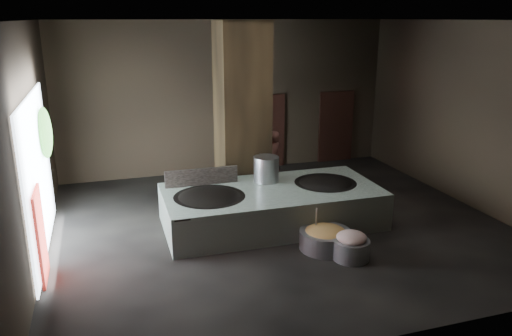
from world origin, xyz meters
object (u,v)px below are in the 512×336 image
object	(u,v)px
wok_left	(210,200)
meat_basin	(351,249)
hearth_platform	(272,206)
wok_right	(325,186)
cook	(272,160)
stock_pot	(266,170)
veg_basin	(325,240)

from	to	relation	value
wok_left	meat_basin	world-z (taller)	wok_left
hearth_platform	meat_basin	size ratio (longest dim) A/B	6.72
wok_right	hearth_platform	bearing A→B (deg)	-177.88
cook	hearth_platform	bearing A→B (deg)	39.79
hearth_platform	stock_pot	bearing A→B (deg)	85.39
wok_left	stock_pot	xyz separation A→B (m)	(1.50, 0.60, 0.38)
wok_right	cook	size ratio (longest dim) A/B	0.87
veg_basin	hearth_platform	bearing A→B (deg)	111.80
wok_left	meat_basin	distance (m)	3.19
hearth_platform	wok_left	size ratio (longest dim) A/B	3.17
hearth_platform	meat_basin	xyz separation A→B (m)	(0.91, -2.11, -0.22)
wok_right	stock_pot	bearing A→B (deg)	158.96
hearth_platform	cook	world-z (taller)	cook
stock_pot	veg_basin	size ratio (longest dim) A/B	0.60
wok_right	veg_basin	world-z (taller)	wok_right
veg_basin	meat_basin	distance (m)	0.63
hearth_platform	wok_right	world-z (taller)	wok_right
veg_basin	meat_basin	world-z (taller)	meat_basin
cook	veg_basin	distance (m)	3.90
wok_left	meat_basin	bearing A→B (deg)	-41.12
wok_left	meat_basin	xyz separation A→B (m)	(2.36, -2.06, -0.55)
cook	meat_basin	world-z (taller)	cook
wok_right	meat_basin	xyz separation A→B (m)	(-0.44, -2.16, -0.55)
wok_left	wok_right	distance (m)	2.80
veg_basin	meat_basin	size ratio (longest dim) A/B	1.47
hearth_platform	meat_basin	bearing A→B (deg)	-66.04
hearth_platform	wok_left	distance (m)	1.49
cook	wok_right	bearing A→B (deg)	72.83
wok_right	stock_pot	world-z (taller)	stock_pot
veg_basin	meat_basin	xyz separation A→B (m)	(0.29, -0.56, 0.00)
wok_right	cook	world-z (taller)	cook
hearth_platform	wok_left	bearing A→B (deg)	-177.44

